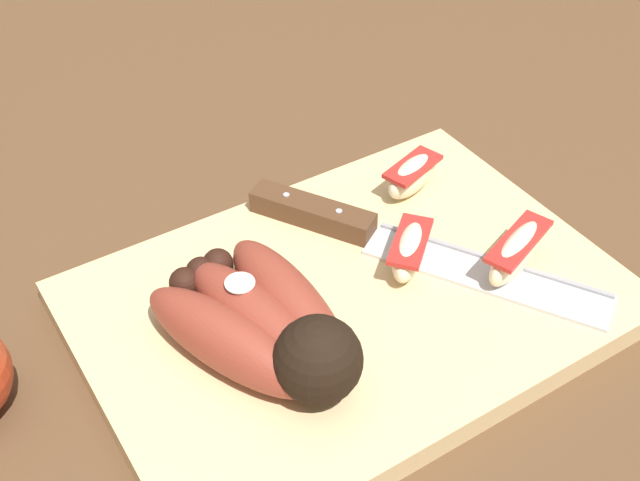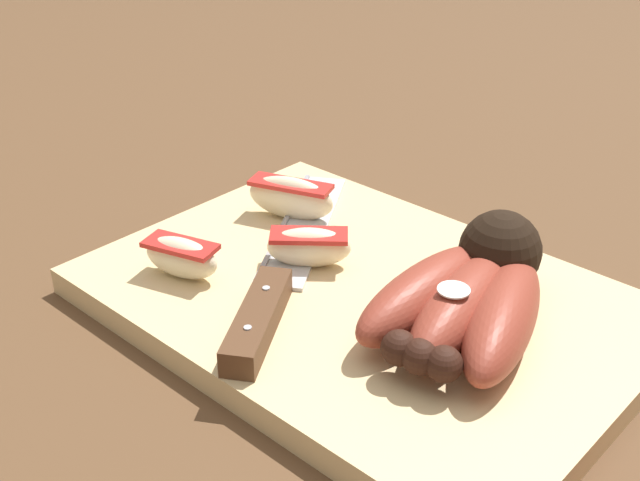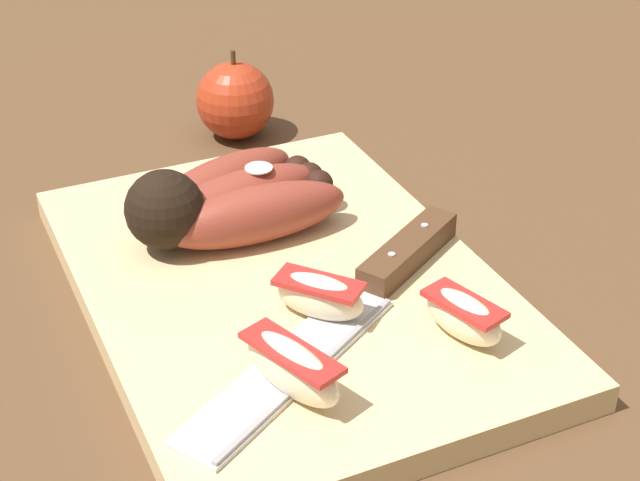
# 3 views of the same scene
# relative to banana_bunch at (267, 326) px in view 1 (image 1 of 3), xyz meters

# --- Properties ---
(ground_plane) EXTENTS (6.00, 6.00, 0.00)m
(ground_plane) POSITION_rel_banana_bunch_xyz_m (-0.07, -0.03, -0.04)
(ground_plane) COLOR brown
(cutting_board) EXTENTS (0.37, 0.26, 0.02)m
(cutting_board) POSITION_rel_banana_bunch_xyz_m (-0.08, -0.01, -0.03)
(cutting_board) COLOR #DBBC84
(cutting_board) RESTS_ON ground_plane
(banana_bunch) EXTENTS (0.11, 0.16, 0.06)m
(banana_bunch) POSITION_rel_banana_bunch_xyz_m (0.00, 0.00, 0.00)
(banana_bunch) COLOR black
(banana_bunch) RESTS_ON cutting_board
(chefs_knife) EXTENTS (0.17, 0.25, 0.02)m
(chefs_knife) POSITION_rel_banana_bunch_xyz_m (-0.12, -0.05, -0.02)
(chefs_knife) COLOR silver
(chefs_knife) RESTS_ON cutting_board
(apple_wedge_near) EXTENTS (0.06, 0.06, 0.03)m
(apple_wedge_near) POSITION_rel_banana_bunch_xyz_m (-0.13, -0.01, -0.01)
(apple_wedge_near) COLOR beige
(apple_wedge_near) RESTS_ON cutting_board
(apple_wedge_middle) EXTENTS (0.07, 0.04, 0.04)m
(apple_wedge_middle) POSITION_rel_banana_bunch_xyz_m (-0.19, 0.03, -0.00)
(apple_wedge_middle) COLOR beige
(apple_wedge_middle) RESTS_ON cutting_board
(apple_wedge_far) EXTENTS (0.06, 0.04, 0.03)m
(apple_wedge_far) POSITION_rel_banana_bunch_xyz_m (-0.18, -0.09, -0.01)
(apple_wedge_far) COLOR beige
(apple_wedge_far) RESTS_ON cutting_board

